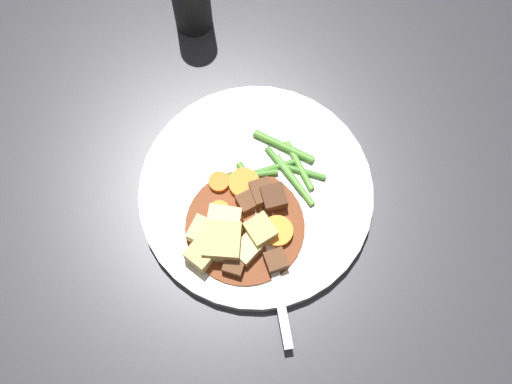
{
  "coord_description": "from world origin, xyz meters",
  "views": [
    {
      "loc": [
        0.23,
        0.13,
        0.8
      ],
      "look_at": [
        0.0,
        0.0,
        0.02
      ],
      "focal_mm": 50.99,
      "sensor_mm": 36.0,
      "label": 1
    }
  ],
  "objects_px": {
    "potato_chunk_4": "(203,253)",
    "meat_chunk_2": "(234,265)",
    "potato_chunk_3": "(247,250)",
    "potato_chunk_0": "(260,231)",
    "meat_chunk_4": "(276,261)",
    "meat_chunk_1": "(245,199)",
    "potato_chunk_1": "(224,223)",
    "meat_chunk_0": "(272,201)",
    "fork": "(274,264)",
    "carrot_slice_0": "(277,232)",
    "carrot_slice_3": "(219,212)",
    "dinner_plate": "(256,194)",
    "carrot_slice_2": "(242,187)",
    "potato_chunk_5": "(202,232)",
    "carrot_slice_1": "(219,182)",
    "potato_chunk_2": "(220,241)",
    "meat_chunk_3": "(263,192)"
  },
  "relations": [
    {
      "from": "potato_chunk_4",
      "to": "meat_chunk_2",
      "type": "xyz_separation_m",
      "value": [
        -0.01,
        0.04,
        -0.0
      ]
    },
    {
      "from": "potato_chunk_3",
      "to": "meat_chunk_2",
      "type": "height_order",
      "value": "potato_chunk_3"
    },
    {
      "from": "potato_chunk_0",
      "to": "meat_chunk_4",
      "type": "xyz_separation_m",
      "value": [
        0.02,
        0.03,
        -0.01
      ]
    },
    {
      "from": "potato_chunk_4",
      "to": "meat_chunk_1",
      "type": "bearing_deg",
      "value": 174.49
    },
    {
      "from": "potato_chunk_1",
      "to": "meat_chunk_0",
      "type": "height_order",
      "value": "potato_chunk_1"
    },
    {
      "from": "fork",
      "to": "carrot_slice_0",
      "type": "bearing_deg",
      "value": -156.21
    },
    {
      "from": "carrot_slice_3",
      "to": "potato_chunk_3",
      "type": "bearing_deg",
      "value": 64.76
    },
    {
      "from": "carrot_slice_0",
      "to": "potato_chunk_1",
      "type": "distance_m",
      "value": 0.06
    },
    {
      "from": "dinner_plate",
      "to": "meat_chunk_0",
      "type": "bearing_deg",
      "value": 82.21
    },
    {
      "from": "carrot_slice_2",
      "to": "meat_chunk_4",
      "type": "relative_size",
      "value": 1.58
    },
    {
      "from": "potato_chunk_0",
      "to": "meat_chunk_2",
      "type": "height_order",
      "value": "potato_chunk_0"
    },
    {
      "from": "potato_chunk_0",
      "to": "meat_chunk_0",
      "type": "relative_size",
      "value": 1.13
    },
    {
      "from": "carrot_slice_2",
      "to": "potato_chunk_5",
      "type": "bearing_deg",
      "value": -8.44
    },
    {
      "from": "potato_chunk_1",
      "to": "potato_chunk_4",
      "type": "distance_m",
      "value": 0.04
    },
    {
      "from": "dinner_plate",
      "to": "meat_chunk_4",
      "type": "xyz_separation_m",
      "value": [
        0.06,
        0.06,
        0.02
      ]
    },
    {
      "from": "carrot_slice_1",
      "to": "carrot_slice_3",
      "type": "relative_size",
      "value": 0.99
    },
    {
      "from": "carrot_slice_1",
      "to": "fork",
      "type": "xyz_separation_m",
      "value": [
        0.05,
        0.1,
        -0.0
      ]
    },
    {
      "from": "meat_chunk_0",
      "to": "meat_chunk_4",
      "type": "height_order",
      "value": "meat_chunk_0"
    },
    {
      "from": "carrot_slice_0",
      "to": "carrot_slice_1",
      "type": "bearing_deg",
      "value": -101.17
    },
    {
      "from": "potato_chunk_2",
      "to": "meat_chunk_3",
      "type": "xyz_separation_m",
      "value": [
        -0.07,
        0.01,
        -0.01
      ]
    },
    {
      "from": "potato_chunk_2",
      "to": "meat_chunk_0",
      "type": "relative_size",
      "value": 1.54
    },
    {
      "from": "carrot_slice_0",
      "to": "meat_chunk_4",
      "type": "bearing_deg",
      "value": 27.03
    },
    {
      "from": "carrot_slice_0",
      "to": "fork",
      "type": "bearing_deg",
      "value": 23.79
    },
    {
      "from": "carrot_slice_1",
      "to": "meat_chunk_0",
      "type": "relative_size",
      "value": 0.91
    },
    {
      "from": "carrot_slice_1",
      "to": "fork",
      "type": "bearing_deg",
      "value": 63.57
    },
    {
      "from": "potato_chunk_2",
      "to": "meat_chunk_4",
      "type": "height_order",
      "value": "potato_chunk_2"
    },
    {
      "from": "meat_chunk_1",
      "to": "potato_chunk_5",
      "type": "bearing_deg",
      "value": -20.24
    },
    {
      "from": "carrot_slice_2",
      "to": "potato_chunk_4",
      "type": "bearing_deg",
      "value": 2.36
    },
    {
      "from": "potato_chunk_0",
      "to": "potato_chunk_4",
      "type": "height_order",
      "value": "potato_chunk_0"
    },
    {
      "from": "meat_chunk_0",
      "to": "fork",
      "type": "relative_size",
      "value": 0.18
    },
    {
      "from": "potato_chunk_5",
      "to": "meat_chunk_0",
      "type": "height_order",
      "value": "same"
    },
    {
      "from": "carrot_slice_2",
      "to": "carrot_slice_3",
      "type": "bearing_deg",
      "value": -9.81
    },
    {
      "from": "carrot_slice_3",
      "to": "meat_chunk_3",
      "type": "xyz_separation_m",
      "value": [
        -0.04,
        0.03,
        0.0
      ]
    },
    {
      "from": "dinner_plate",
      "to": "carrot_slice_0",
      "type": "xyz_separation_m",
      "value": [
        0.03,
        0.05,
        0.01
      ]
    },
    {
      "from": "potato_chunk_1",
      "to": "potato_chunk_2",
      "type": "bearing_deg",
      "value": 20.83
    },
    {
      "from": "carrot_slice_2",
      "to": "meat_chunk_4",
      "type": "xyz_separation_m",
      "value": [
        0.06,
        0.08,
        0.0
      ]
    },
    {
      "from": "potato_chunk_2",
      "to": "meat_chunk_0",
      "type": "height_order",
      "value": "potato_chunk_2"
    },
    {
      "from": "carrot_slice_2",
      "to": "meat_chunk_1",
      "type": "distance_m",
      "value": 0.02
    },
    {
      "from": "potato_chunk_2",
      "to": "potato_chunk_5",
      "type": "height_order",
      "value": "potato_chunk_2"
    },
    {
      "from": "carrot_slice_3",
      "to": "potato_chunk_1",
      "type": "bearing_deg",
      "value": 49.84
    },
    {
      "from": "meat_chunk_1",
      "to": "meat_chunk_4",
      "type": "xyz_separation_m",
      "value": [
        0.04,
        0.07,
        0.0
      ]
    },
    {
      "from": "potato_chunk_4",
      "to": "meat_chunk_4",
      "type": "height_order",
      "value": "potato_chunk_4"
    },
    {
      "from": "carrot_slice_0",
      "to": "carrot_slice_2",
      "type": "height_order",
      "value": "carrot_slice_0"
    },
    {
      "from": "potato_chunk_1",
      "to": "meat_chunk_3",
      "type": "bearing_deg",
      "value": 162.2
    },
    {
      "from": "potato_chunk_4",
      "to": "dinner_plate",
      "type": "bearing_deg",
      "value": 172.57
    },
    {
      "from": "meat_chunk_3",
      "to": "carrot_slice_2",
      "type": "bearing_deg",
      "value": -75.03
    },
    {
      "from": "carrot_slice_2",
      "to": "meat_chunk_4",
      "type": "height_order",
      "value": "meat_chunk_4"
    },
    {
      "from": "potato_chunk_2",
      "to": "meat_chunk_1",
      "type": "relative_size",
      "value": 1.65
    },
    {
      "from": "potato_chunk_0",
      "to": "fork",
      "type": "height_order",
      "value": "potato_chunk_0"
    },
    {
      "from": "potato_chunk_4",
      "to": "fork",
      "type": "bearing_deg",
      "value": 112.77
    }
  ]
}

